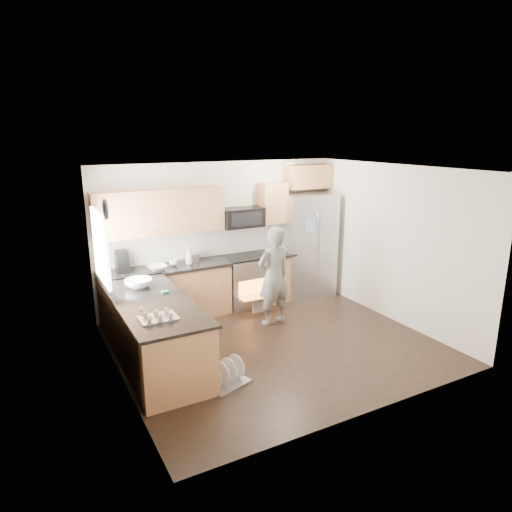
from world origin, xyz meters
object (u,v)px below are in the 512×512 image
refrigerator (306,244)px  person (274,276)px  stove_range (245,270)px  dish_rack (225,378)px

refrigerator → person: bearing=-134.7°
refrigerator → person: 1.66m
refrigerator → person: refrigerator is taller
stove_range → refrigerator: bearing=0.3°
stove_range → person: bearing=-88.5°
person → dish_rack: (-1.51, -1.38, -0.73)m
stove_range → refrigerator: 1.38m
refrigerator → person: size_ratio=1.21×
refrigerator → dish_rack: bearing=-131.6°
stove_range → person: (0.03, -0.99, 0.14)m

